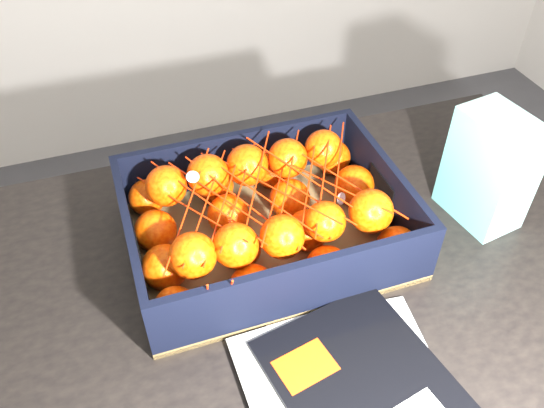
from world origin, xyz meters
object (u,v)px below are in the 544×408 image
object	(u,v)px
produce_crate	(266,227)
retail_carton	(490,169)
table	(288,333)
magazine_stack	(359,398)

from	to	relation	value
produce_crate	retail_carton	size ratio (longest dim) A/B	2.22
table	produce_crate	size ratio (longest dim) A/B	2.81
table	magazine_stack	xyz separation A→B (m)	(0.02, -0.19, 0.11)
table	produce_crate	xyz separation A→B (m)	(0.00, 0.12, 0.13)
produce_crate	table	bearing A→B (deg)	-90.95
table	retail_carton	bearing A→B (deg)	9.97
retail_carton	produce_crate	bearing A→B (deg)	162.64
retail_carton	table	bearing A→B (deg)	-179.12
magazine_stack	retail_carton	bearing A→B (deg)	36.28
magazine_stack	produce_crate	world-z (taller)	produce_crate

